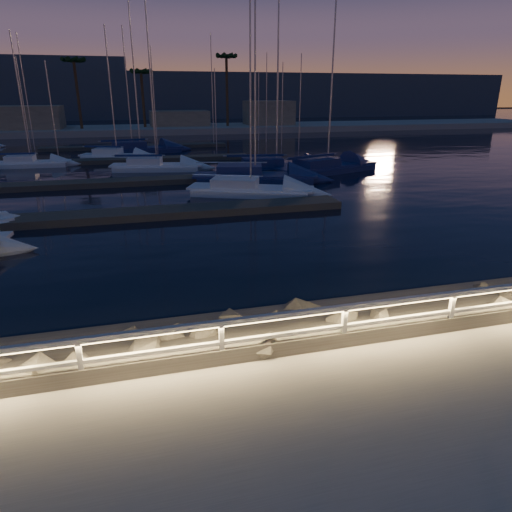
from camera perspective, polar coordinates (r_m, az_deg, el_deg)
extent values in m
plane|color=#AEA69D|center=(10.62, -9.71, -13.67)|extent=(400.00, 400.00, 0.00)
cube|color=#AEA69D|center=(8.71, -7.84, -23.12)|extent=(240.00, 5.00, 0.20)
cube|color=#645E56|center=(12.05, -10.37, -11.02)|extent=(240.00, 3.45, 1.29)
plane|color=black|center=(89.12, -15.12, 14.93)|extent=(320.00, 320.00, 0.00)
plane|color=black|center=(11.32, -9.34, -18.76)|extent=(400.00, 400.00, 0.00)
cube|color=silver|center=(10.44, -21.10, -12.25)|extent=(0.11, 0.11, 1.00)
cube|color=silver|center=(10.46, -4.32, -10.76)|extent=(0.11, 0.11, 1.00)
cube|color=silver|center=(11.31, 10.95, -8.60)|extent=(0.11, 0.11, 1.00)
cube|color=silver|center=(12.82, 23.21, -6.40)|extent=(0.11, 0.11, 1.00)
cube|color=silver|center=(10.11, -10.03, -8.93)|extent=(44.00, 0.12, 0.12)
cube|color=silver|center=(10.36, -9.87, -11.36)|extent=(44.00, 0.09, 0.09)
cube|color=#E4BA66|center=(10.13, -9.99, -9.38)|extent=(44.00, 0.04, 0.03)
sphere|color=#645E56|center=(13.54, 13.98, -7.35)|extent=(0.85, 0.85, 0.85)
sphere|color=#645E56|center=(14.22, 21.02, -6.50)|extent=(1.09, 1.09, 1.09)
cube|color=#544D45|center=(25.65, -13.32, 5.19)|extent=(22.00, 2.00, 0.40)
cube|color=#544D45|center=(35.43, -14.02, 9.05)|extent=(22.00, 2.00, 0.40)
cube|color=#544D45|center=(47.29, -14.48, 11.56)|extent=(22.00, 2.00, 0.40)
cube|color=#544D45|center=(59.21, -14.76, 13.06)|extent=(22.00, 2.00, 0.40)
cube|color=#AEA69D|center=(83.10, -15.09, 14.91)|extent=(160.00, 14.00, 1.20)
cube|color=gray|center=(84.79, -27.85, 14.82)|extent=(14.00, 8.00, 4.00)
cube|color=gray|center=(84.44, -9.55, 16.38)|extent=(10.00, 6.00, 3.00)
cube|color=gray|center=(86.53, 1.57, 17.24)|extent=(8.00, 7.00, 4.60)
cylinder|color=#523A26|center=(81.22, -21.39, 18.33)|extent=(0.44, 0.44, 10.50)
cylinder|color=#523A26|center=(81.93, -13.94, 18.53)|extent=(0.44, 0.44, 9.00)
cylinder|color=#523A26|center=(82.57, -3.65, 19.90)|extent=(0.44, 0.44, 11.50)
cube|color=#364354|center=(138.90, -15.58, 18.28)|extent=(220.00, 30.00, 14.00)
cube|color=navy|center=(35.10, -0.10, 9.45)|extent=(8.99, 4.98, 0.62)
cube|color=navy|center=(35.03, -0.10, 10.08)|extent=(9.57, 4.75, 0.17)
cube|color=navy|center=(34.99, -2.08, 10.70)|extent=(3.77, 2.93, 0.73)
cylinder|color=#AAAAAE|center=(34.58, -0.11, 22.48)|extent=(0.13, 0.13, 14.84)
cylinder|color=#AAAAAE|center=(34.94, -3.09, 11.60)|extent=(5.18, 1.48, 0.09)
cube|color=white|center=(30.59, -0.66, 7.92)|extent=(7.99, 5.40, 0.51)
cube|color=white|center=(30.53, -0.66, 8.51)|extent=(8.42, 5.31, 0.14)
cube|color=white|center=(30.66, -2.64, 9.16)|extent=(3.48, 2.94, 0.60)
cylinder|color=#AAAAAE|center=(29.96, -0.71, 21.20)|extent=(0.11, 0.11, 13.22)
cylinder|color=#AAAAAE|center=(30.68, -3.63, 10.03)|extent=(4.38, 1.99, 0.07)
cube|color=white|center=(41.61, -12.26, 10.62)|extent=(7.62, 3.82, 0.52)
cube|color=white|center=(41.56, -12.29, 11.08)|extent=(8.14, 3.59, 0.14)
cube|color=white|center=(41.67, -13.73, 11.46)|extent=(3.14, 2.35, 0.62)
cylinder|color=#AAAAAE|center=(41.14, -12.98, 19.94)|extent=(0.11, 0.11, 12.65)
cylinder|color=#AAAAAE|center=(41.70, -14.48, 12.07)|extent=(4.48, 0.98, 0.08)
cube|color=navy|center=(39.85, 2.55, 10.66)|extent=(9.04, 4.11, 0.58)
cube|color=navy|center=(39.79, 2.56, 11.19)|extent=(9.70, 3.78, 0.16)
cube|color=navy|center=(39.56, 0.80, 11.70)|extent=(3.66, 2.64, 0.69)
cylinder|color=#AAAAAE|center=(39.40, 2.74, 22.29)|extent=(0.13, 0.13, 15.13)
cylinder|color=#AAAAAE|center=(39.41, -0.09, 12.45)|extent=(5.41, 0.85, 0.08)
cube|color=white|center=(47.43, -26.25, 10.15)|extent=(6.34, 2.42, 0.49)
cube|color=white|center=(47.39, -26.31, 10.51)|extent=(6.85, 2.13, 0.13)
cube|color=white|center=(47.57, -27.39, 10.76)|extent=(2.51, 1.69, 0.57)
cylinder|color=#AAAAAE|center=(47.02, -27.35, 17.11)|extent=(0.11, 0.11, 10.83)
cylinder|color=#AAAAAE|center=(47.64, -27.98, 11.22)|extent=(3.90, 0.28, 0.07)
cube|color=navy|center=(54.31, -14.21, 12.51)|extent=(9.11, 4.86, 0.62)
cube|color=navy|center=(54.26, -14.25, 12.93)|extent=(9.71, 4.61, 0.17)
cube|color=navy|center=(53.93, -15.55, 13.20)|extent=(3.79, 2.91, 0.74)
cylinder|color=#AAAAAE|center=(53.98, -14.97, 20.99)|extent=(0.14, 0.14, 15.06)
cylinder|color=#AAAAAE|center=(53.74, -16.24, 13.73)|extent=(5.29, 1.37, 0.09)
cube|color=navy|center=(40.25, 8.89, 10.54)|extent=(9.47, 5.98, 0.60)
cube|color=navy|center=(40.20, 8.92, 11.08)|extent=(10.02, 5.82, 0.16)
cube|color=navy|center=(39.28, 7.62, 11.51)|extent=(4.07, 3.34, 0.71)
cylinder|color=#AAAAAE|center=(39.82, 9.57, 22.41)|extent=(0.13, 0.13, 15.62)
cylinder|color=#AAAAAE|center=(38.79, 6.96, 12.25)|extent=(5.29, 2.07, 0.09)
cube|color=white|center=(49.35, -16.93, 11.60)|extent=(7.17, 4.49, 0.53)
cube|color=white|center=(49.31, -16.97, 11.98)|extent=(7.58, 4.37, 0.14)
cube|color=white|center=(49.63, -18.04, 12.32)|extent=(3.07, 2.52, 0.63)
cylinder|color=#AAAAAE|center=(48.95, -17.70, 18.94)|extent=(0.12, 0.12, 11.82)
cylinder|color=#AAAAAE|center=(49.76, -18.61, 12.84)|extent=(4.02, 1.55, 0.08)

